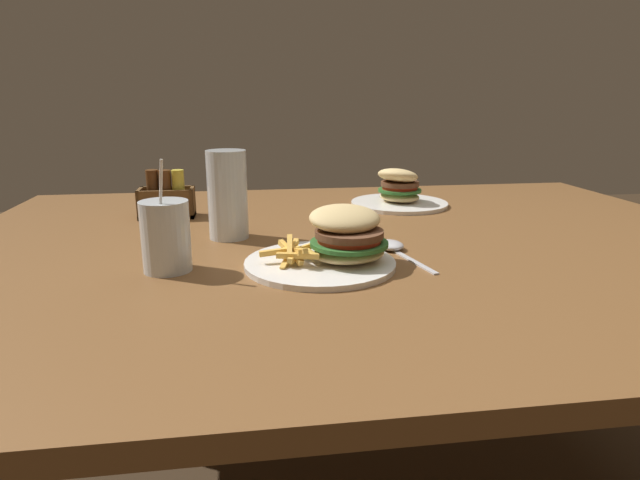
# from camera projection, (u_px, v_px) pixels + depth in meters

# --- Properties ---
(dining_table) EXTENTS (1.66, 1.24, 0.73)m
(dining_table) POSITION_uv_depth(u_px,v_px,m) (358.00, 289.00, 1.12)
(dining_table) COLOR brown
(dining_table) RESTS_ON ground_plane
(meal_plate_near) EXTENTS (0.26, 0.26, 0.11)m
(meal_plate_near) POSITION_uv_depth(u_px,v_px,m) (336.00, 245.00, 0.92)
(meal_plate_near) COLOR white
(meal_plate_near) RESTS_ON dining_table
(beer_glass) EXTENTS (0.08, 0.08, 0.18)m
(beer_glass) POSITION_uv_depth(u_px,v_px,m) (228.00, 197.00, 1.09)
(beer_glass) COLOR silver
(beer_glass) RESTS_ON dining_table
(juice_glass) EXTENTS (0.08, 0.08, 0.19)m
(juice_glass) POSITION_uv_depth(u_px,v_px,m) (166.00, 239.00, 0.89)
(juice_glass) COLOR silver
(juice_glass) RESTS_ON dining_table
(spoon) EXTENTS (0.07, 0.19, 0.02)m
(spoon) POSITION_uv_depth(u_px,v_px,m) (392.00, 246.00, 1.02)
(spoon) COLOR silver
(spoon) RESTS_ON dining_table
(meal_plate_far) EXTENTS (0.26, 0.26, 0.11)m
(meal_plate_far) POSITION_uv_depth(u_px,v_px,m) (399.00, 193.00, 1.42)
(meal_plate_far) COLOR white
(meal_plate_far) RESTS_ON dining_table
(condiment_caddy) EXTENTS (0.13, 0.07, 0.11)m
(condiment_caddy) POSITION_uv_depth(u_px,v_px,m) (167.00, 200.00, 1.28)
(condiment_caddy) COLOR brown
(condiment_caddy) RESTS_ON dining_table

